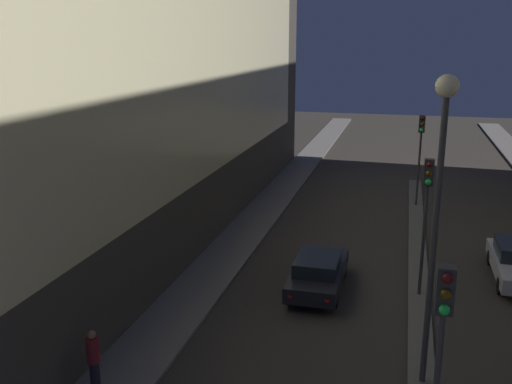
{
  "coord_description": "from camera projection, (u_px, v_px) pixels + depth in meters",
  "views": [
    {
      "loc": [
        -0.9,
        -5.48,
        8.9
      ],
      "look_at": [
        -7.42,
        19.42,
        1.98
      ],
      "focal_mm": 40.0,
      "sensor_mm": 36.0,
      "label": 1
    }
  ],
  "objects": [
    {
      "name": "street_lamp",
      "position": [
        440.0,
        175.0,
        13.68
      ],
      "size": [
        0.55,
        0.55,
        8.0
      ],
      "color": "#383838",
      "rests_on": "median_strip"
    },
    {
      "name": "median_strip",
      "position": [
        418.0,
        272.0,
        22.39
      ],
      "size": [
        0.74,
        30.52,
        0.13
      ],
      "color": "#56544F",
      "rests_on": "ground"
    },
    {
      "name": "car_left_lane",
      "position": [
        318.0,
        272.0,
        20.75
      ],
      "size": [
        1.77,
        4.45,
        1.37
      ],
      "color": "black",
      "rests_on": "ground"
    },
    {
      "name": "traffic_light_near",
      "position": [
        441.0,
        335.0,
        10.35
      ],
      "size": [
        0.32,
        0.42,
        4.89
      ],
      "color": "#383838",
      "rests_on": "median_strip"
    },
    {
      "name": "building_left",
      "position": [
        150.0,
        22.0,
        24.63
      ],
      "size": [
        6.01,
        36.44,
        19.25
      ],
      "color": "#423D38",
      "rests_on": "ground"
    },
    {
      "name": "traffic_light_mid",
      "position": [
        427.0,
        197.0,
        19.34
      ],
      "size": [
        0.32,
        0.42,
        4.89
      ],
      "color": "#383838",
      "rests_on": "median_strip"
    },
    {
      "name": "traffic_light_far",
      "position": [
        421.0,
        140.0,
        30.25
      ],
      "size": [
        0.32,
        0.42,
        4.89
      ],
      "color": "#383838",
      "rests_on": "median_strip"
    },
    {
      "name": "pedestrian_on_left_sidewalk",
      "position": [
        94.0,
        358.0,
        14.62
      ],
      "size": [
        0.34,
        0.34,
        1.62
      ],
      "color": "black",
      "rests_on": "sidewalk_left"
    }
  ]
}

